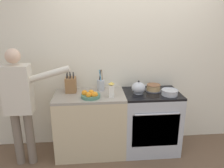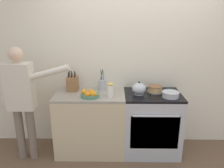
{
  "view_description": "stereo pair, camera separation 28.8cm",
  "coord_description": "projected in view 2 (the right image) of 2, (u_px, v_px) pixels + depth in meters",
  "views": [
    {
      "loc": [
        -0.58,
        -2.54,
        1.95
      ],
      "look_at": [
        -0.33,
        0.26,
        1.05
      ],
      "focal_mm": 35.0,
      "sensor_mm": 36.0,
      "label": 1
    },
    {
      "loc": [
        -0.29,
        -2.55,
        1.95
      ],
      "look_at": [
        -0.33,
        0.26,
        1.05
      ],
      "focal_mm": 35.0,
      "sensor_mm": 36.0,
      "label": 2
    }
  ],
  "objects": [
    {
      "name": "person_baker",
      "position": [
        22.0,
        96.0,
        2.85
      ],
      "size": [
        0.91,
        0.2,
        1.57
      ],
      "rotation": [
        0.0,
        0.0,
        -0.01
      ],
      "color": "#7A6B5B",
      "rests_on": "ground_plane"
    },
    {
      "name": "fruit_bowl",
      "position": [
        90.0,
        94.0,
        2.89
      ],
      "size": [
        0.25,
        0.25,
        0.1
      ],
      "color": "#4C7F66",
      "rests_on": "counter_cabinet"
    },
    {
      "name": "milk_carton",
      "position": [
        111.0,
        90.0,
        2.88
      ],
      "size": [
        0.07,
        0.07,
        0.21
      ],
      "color": "white",
      "rests_on": "counter_cabinet"
    },
    {
      "name": "mixing_bowl",
      "position": [
        171.0,
        94.0,
        2.88
      ],
      "size": [
        0.23,
        0.23,
        0.08
      ],
      "color": "#B7BABF",
      "rests_on": "stove_range"
    },
    {
      "name": "stove_range",
      "position": [
        151.0,
        123.0,
        3.15
      ],
      "size": [
        0.79,
        0.61,
        0.9
      ],
      "color": "#B7BABF",
      "rests_on": "ground_plane"
    },
    {
      "name": "knife_block",
      "position": [
        73.0,
        83.0,
        3.12
      ],
      "size": [
        0.15,
        0.17,
        0.3
      ],
      "color": "olive",
      "rests_on": "counter_cabinet"
    },
    {
      "name": "counter_cabinet",
      "position": [
        91.0,
        123.0,
        3.16
      ],
      "size": [
        0.97,
        0.58,
        0.9
      ],
      "color": "beige",
      "rests_on": "ground_plane"
    },
    {
      "name": "layer_cake",
      "position": [
        155.0,
        89.0,
        3.07
      ],
      "size": [
        0.24,
        0.24,
        0.09
      ],
      "color": "#4C4C51",
      "rests_on": "stove_range"
    },
    {
      "name": "utensil_crock",
      "position": [
        102.0,
        85.0,
        3.15
      ],
      "size": [
        0.11,
        0.11,
        0.31
      ],
      "color": "#B7BABF",
      "rests_on": "counter_cabinet"
    },
    {
      "name": "wall_back",
      "position": [
        134.0,
        61.0,
        3.19
      ],
      "size": [
        8.0,
        0.04,
        2.6
      ],
      "color": "silver",
      "rests_on": "ground_plane"
    },
    {
      "name": "ground_plane",
      "position": [
        135.0,
        162.0,
        3.02
      ],
      "size": [
        16.0,
        16.0,
        0.0
      ],
      "primitive_type": "plane",
      "color": "brown"
    },
    {
      "name": "tea_kettle",
      "position": [
        139.0,
        89.0,
        2.98
      ],
      "size": [
        0.23,
        0.19,
        0.19
      ],
      "color": "#B7BABF",
      "rests_on": "stove_range"
    }
  ]
}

